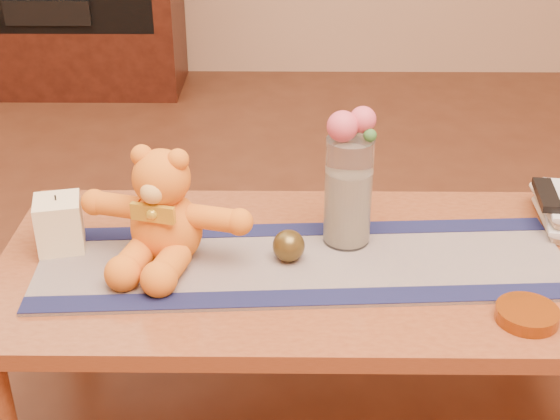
{
  "coord_description": "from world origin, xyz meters",
  "views": [
    {
      "loc": [
        -0.03,
        -1.51,
        1.39
      ],
      "look_at": [
        -0.05,
        0.0,
        0.58
      ],
      "focal_mm": 49.64,
      "sensor_mm": 36.0,
      "label": 1
    }
  ],
  "objects_px": {
    "pillar_candle": "(59,224)",
    "bronze_ball": "(289,246)",
    "glass_vase": "(348,191)",
    "amber_dish": "(527,315)",
    "tv_remote": "(547,195)",
    "book_bottom": "(541,220)",
    "teddy_bear": "(165,206)"
  },
  "relations": [
    {
      "from": "pillar_candle",
      "to": "bronze_ball",
      "type": "xyz_separation_m",
      "value": [
        0.53,
        -0.05,
        -0.02
      ]
    },
    {
      "from": "glass_vase",
      "to": "amber_dish",
      "type": "xyz_separation_m",
      "value": [
        0.35,
        -0.3,
        -0.12
      ]
    },
    {
      "from": "glass_vase",
      "to": "tv_remote",
      "type": "bearing_deg",
      "value": 10.46
    },
    {
      "from": "book_bottom",
      "to": "tv_remote",
      "type": "relative_size",
      "value": 1.39
    },
    {
      "from": "amber_dish",
      "to": "tv_remote",
      "type": "bearing_deg",
      "value": 69.98
    },
    {
      "from": "glass_vase",
      "to": "bronze_ball",
      "type": "distance_m",
      "value": 0.19
    },
    {
      "from": "pillar_candle",
      "to": "glass_vase",
      "type": "relative_size",
      "value": 0.47
    },
    {
      "from": "pillar_candle",
      "to": "tv_remote",
      "type": "distance_m",
      "value": 1.17
    },
    {
      "from": "bronze_ball",
      "to": "amber_dish",
      "type": "bearing_deg",
      "value": -23.97
    },
    {
      "from": "teddy_bear",
      "to": "book_bottom",
      "type": "relative_size",
      "value": 1.69
    },
    {
      "from": "teddy_bear",
      "to": "glass_vase",
      "type": "height_order",
      "value": "glass_vase"
    },
    {
      "from": "book_bottom",
      "to": "tv_remote",
      "type": "bearing_deg",
      "value": -93.0
    },
    {
      "from": "bronze_ball",
      "to": "tv_remote",
      "type": "bearing_deg",
      "value": 15.98
    },
    {
      "from": "glass_vase",
      "to": "amber_dish",
      "type": "distance_m",
      "value": 0.48
    },
    {
      "from": "glass_vase",
      "to": "tv_remote",
      "type": "distance_m",
      "value": 0.5
    },
    {
      "from": "teddy_bear",
      "to": "tv_remote",
      "type": "relative_size",
      "value": 2.36
    },
    {
      "from": "amber_dish",
      "to": "bronze_ball",
      "type": "bearing_deg",
      "value": 156.03
    },
    {
      "from": "teddy_bear",
      "to": "tv_remote",
      "type": "xyz_separation_m",
      "value": [
        0.91,
        0.16,
        -0.05
      ]
    },
    {
      "from": "pillar_candle",
      "to": "tv_remote",
      "type": "relative_size",
      "value": 0.77
    },
    {
      "from": "pillar_candle",
      "to": "teddy_bear",
      "type": "bearing_deg",
      "value": -7.57
    },
    {
      "from": "pillar_candle",
      "to": "book_bottom",
      "type": "distance_m",
      "value": 1.17
    },
    {
      "from": "bronze_ball",
      "to": "amber_dish",
      "type": "xyz_separation_m",
      "value": [
        0.48,
        -0.22,
        -0.03
      ]
    },
    {
      "from": "tv_remote",
      "to": "glass_vase",
      "type": "bearing_deg",
      "value": -162.97
    },
    {
      "from": "teddy_bear",
      "to": "amber_dish",
      "type": "xyz_separation_m",
      "value": [
        0.76,
        -0.23,
        -0.12
      ]
    },
    {
      "from": "pillar_candle",
      "to": "amber_dish",
      "type": "relative_size",
      "value": 0.97
    },
    {
      "from": "pillar_candle",
      "to": "glass_vase",
      "type": "bearing_deg",
      "value": 3.17
    },
    {
      "from": "pillar_candle",
      "to": "amber_dish",
      "type": "bearing_deg",
      "value": -14.76
    },
    {
      "from": "tv_remote",
      "to": "teddy_bear",
      "type": "bearing_deg",
      "value": -163.33
    },
    {
      "from": "bronze_ball",
      "to": "amber_dish",
      "type": "relative_size",
      "value": 0.58
    },
    {
      "from": "glass_vase",
      "to": "tv_remote",
      "type": "relative_size",
      "value": 1.62
    },
    {
      "from": "pillar_candle",
      "to": "book_bottom",
      "type": "xyz_separation_m",
      "value": [
        1.16,
        0.14,
        -0.06
      ]
    },
    {
      "from": "amber_dish",
      "to": "book_bottom",
      "type": "bearing_deg",
      "value": 70.29
    }
  ]
}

